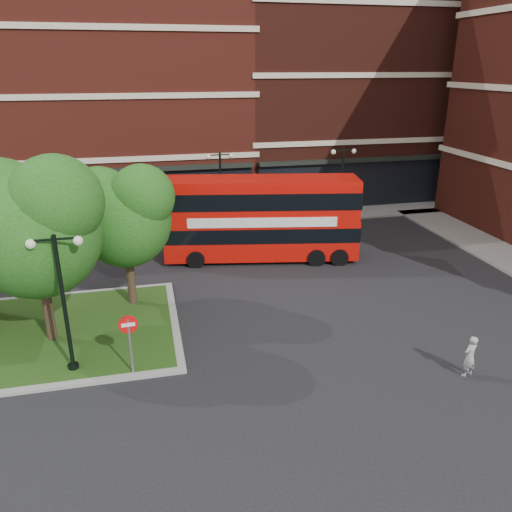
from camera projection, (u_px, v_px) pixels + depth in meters
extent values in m
plane|color=black|center=(231.00, 355.00, 18.25)|extent=(120.00, 120.00, 0.00)
cube|color=slate|center=(187.00, 223.00, 33.24)|extent=(44.00, 3.00, 0.12)
cube|color=maroon|center=(61.00, 108.00, 35.90)|extent=(26.00, 12.00, 14.00)
cube|color=#471911|center=(348.00, 90.00, 40.13)|extent=(18.00, 12.00, 16.00)
cube|color=gray|center=(14.00, 338.00, 19.29)|extent=(12.60, 7.60, 0.12)
cube|color=#19380F|center=(14.00, 338.00, 19.28)|extent=(12.00, 7.00, 0.15)
cylinder|color=#2D2116|center=(46.00, 295.00, 18.47)|extent=(0.36, 0.36, 3.92)
sphere|color=#124913|center=(36.00, 234.00, 17.61)|extent=(4.60, 4.60, 4.60)
sphere|color=#124913|center=(1.00, 206.00, 17.67)|extent=(3.45, 3.45, 3.45)
sphere|color=#124913|center=(56.00, 201.00, 16.93)|extent=(3.22, 3.22, 3.22)
cylinder|color=#2D2116|center=(130.00, 269.00, 21.45)|extent=(0.36, 0.36, 3.47)
sphere|color=#124913|center=(125.00, 222.00, 20.69)|extent=(3.80, 3.80, 3.80)
sphere|color=#124913|center=(100.00, 201.00, 20.72)|extent=(2.85, 2.85, 2.85)
sphere|color=#124913|center=(142.00, 197.00, 20.10)|extent=(2.66, 2.66, 2.66)
cylinder|color=black|center=(64.00, 307.00, 16.39)|extent=(0.14, 0.14, 5.00)
cylinder|color=black|center=(74.00, 368.00, 17.23)|extent=(0.36, 0.36, 0.30)
cube|color=black|center=(54.00, 239.00, 15.54)|extent=(1.40, 0.06, 0.06)
sphere|color=#F2EACC|center=(31.00, 244.00, 15.43)|extent=(0.32, 0.32, 0.32)
sphere|color=#F2EACC|center=(78.00, 241.00, 15.73)|extent=(0.32, 0.32, 0.32)
cylinder|color=black|center=(221.00, 193.00, 30.96)|extent=(0.14, 0.14, 5.00)
cylinder|color=black|center=(222.00, 229.00, 31.80)|extent=(0.36, 0.36, 0.30)
cube|color=black|center=(220.00, 155.00, 30.12)|extent=(1.40, 0.06, 0.06)
sphere|color=#F2EACC|center=(208.00, 157.00, 30.01)|extent=(0.32, 0.32, 0.32)
sphere|color=#F2EACC|center=(231.00, 156.00, 30.30)|extent=(0.32, 0.32, 0.32)
cylinder|color=black|center=(342.00, 186.00, 32.63)|extent=(0.14, 0.14, 5.00)
cylinder|color=black|center=(339.00, 221.00, 33.47)|extent=(0.36, 0.36, 0.30)
cube|color=black|center=(344.00, 150.00, 31.79)|extent=(1.40, 0.06, 0.06)
sphere|color=#F2EACC|center=(333.00, 152.00, 31.68)|extent=(0.32, 0.32, 0.32)
sphere|color=#F2EACC|center=(354.00, 151.00, 31.97)|extent=(0.32, 0.32, 0.32)
cube|color=#BA0D07|center=(261.00, 234.00, 26.89)|extent=(10.47, 4.14, 1.95)
cube|color=#BA0D07|center=(261.00, 199.00, 26.19)|extent=(10.37, 4.10, 1.95)
cube|color=black|center=(261.00, 197.00, 26.15)|extent=(10.47, 4.14, 0.88)
cube|color=silver|center=(262.00, 223.00, 25.41)|extent=(7.54, 1.43, 0.51)
imported|color=gray|center=(470.00, 356.00, 16.81)|extent=(0.63, 0.50, 1.51)
imported|color=#ACADB3|center=(105.00, 223.00, 31.50)|extent=(3.71, 1.66, 1.24)
imported|color=silver|center=(307.00, 216.00, 32.82)|extent=(3.88, 1.54, 1.25)
cylinder|color=slate|center=(131.00, 348.00, 16.67)|extent=(0.08, 0.08, 2.18)
cylinder|color=red|center=(128.00, 324.00, 16.36)|extent=(0.63, 0.08, 0.63)
cube|color=white|center=(128.00, 324.00, 16.36)|extent=(0.45, 0.06, 0.12)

